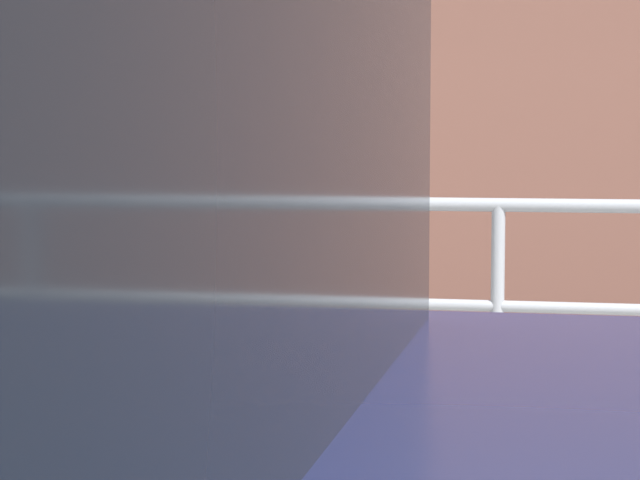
{
  "coord_description": "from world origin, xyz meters",
  "views": [
    {
      "loc": [
        0.31,
        -2.47,
        1.42
      ],
      "look_at": [
        -0.28,
        0.47,
        1.17
      ],
      "focal_mm": 69.82,
      "sensor_mm": 36.0,
      "label": 1
    }
  ],
  "objects": [
    {
      "name": "parking_meter",
      "position": [
        -0.13,
        0.53,
        1.13
      ],
      "size": [
        0.16,
        0.17,
        1.39
      ],
      "rotation": [
        0.0,
        0.0,
        3.15
      ],
      "color": "slate",
      "rests_on": "sidewalk_curb"
    },
    {
      "name": "background_railing",
      "position": [
        0.0,
        3.0,
        0.87
      ],
      "size": [
        24.06,
        0.06,
        1.02
      ],
      "color": "gray",
      "rests_on": "sidewalk_curb"
    },
    {
      "name": "pedestrian_at_meter",
      "position": [
        -0.68,
        0.7,
        1.04
      ],
      "size": [
        0.67,
        0.52,
        1.61
      ],
      "rotation": [
        0.0,
        0.0,
        -0.21
      ],
      "color": "brown",
      "rests_on": "sidewalk_curb"
    },
    {
      "name": "backdrop_wall",
      "position": [
        0.0,
        5.85,
        1.83
      ],
      "size": [
        32.0,
        0.5,
        3.67
      ],
      "primitive_type": "cube",
      "color": "brown",
      "rests_on": "ground"
    }
  ]
}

